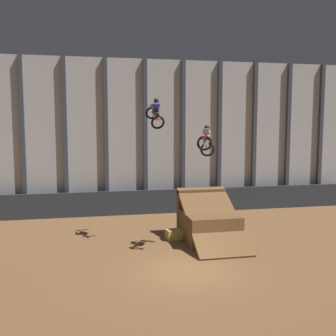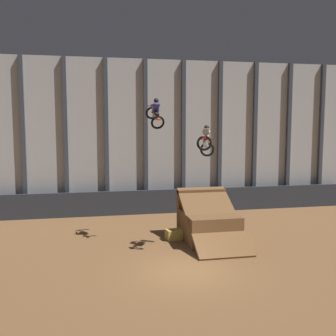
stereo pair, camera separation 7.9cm
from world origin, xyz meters
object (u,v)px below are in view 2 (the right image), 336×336
dirt_ramp (208,222)px  rider_bike_right_air (206,142)px  rider_bike_left_air (155,114)px  hay_bale_trackside (174,234)px

dirt_ramp → rider_bike_right_air: 4.92m
rider_bike_left_air → rider_bike_right_air: (2.12, -2.29, -1.41)m
dirt_ramp → hay_bale_trackside: size_ratio=5.02×
dirt_ramp → hay_bale_trackside: dirt_ramp is taller
rider_bike_left_air → dirt_ramp: bearing=-13.0°
rider_bike_left_air → hay_bale_trackside: rider_bike_left_air is taller
dirt_ramp → rider_bike_right_air: bearing=-111.0°
rider_bike_right_air → hay_bale_trackside: 5.69m
dirt_ramp → rider_bike_left_air: bearing=170.8°
dirt_ramp → hay_bale_trackside: 1.95m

